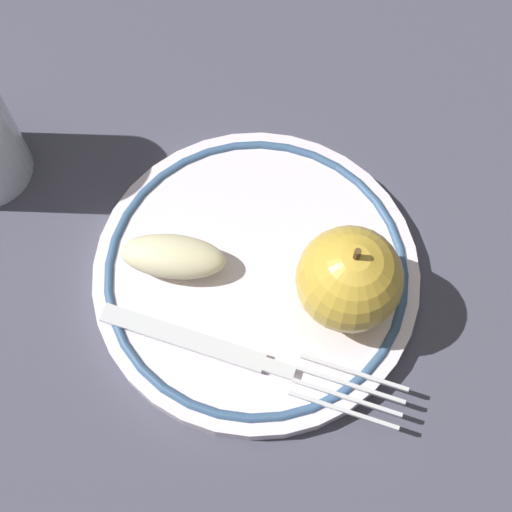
% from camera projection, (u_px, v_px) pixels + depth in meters
% --- Properties ---
extents(ground_plane, '(2.00, 2.00, 0.00)m').
position_uv_depth(ground_plane, '(256.00, 279.00, 0.48)').
color(ground_plane, '#494A5A').
extents(plate, '(0.21, 0.21, 0.02)m').
position_uv_depth(plate, '(256.00, 274.00, 0.47)').
color(plate, white).
rests_on(plate, ground_plane).
extents(apple_red_whole, '(0.06, 0.06, 0.07)m').
position_uv_depth(apple_red_whole, '(349.00, 279.00, 0.42)').
color(apple_red_whole, gold).
rests_on(apple_red_whole, plate).
extents(apple_slice_front, '(0.04, 0.07, 0.02)m').
position_uv_depth(apple_slice_front, '(173.00, 256.00, 0.45)').
color(apple_slice_front, beige).
rests_on(apple_slice_front, plate).
extents(fork, '(0.04, 0.19, 0.00)m').
position_uv_depth(fork, '(241.00, 356.00, 0.43)').
color(fork, silver).
rests_on(fork, plate).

